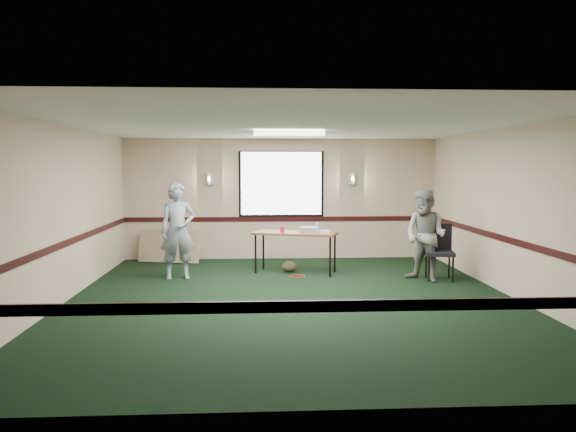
{
  "coord_description": "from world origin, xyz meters",
  "views": [
    {
      "loc": [
        -0.55,
        -8.59,
        2.07
      ],
      "look_at": [
        0.0,
        1.3,
        1.2
      ],
      "focal_mm": 35.0,
      "sensor_mm": 36.0,
      "label": 1
    }
  ],
  "objects": [
    {
      "name": "room_shell",
      "position": [
        0.0,
        2.12,
        1.58
      ],
      "size": [
        8.0,
        8.02,
        8.0
      ],
      "color": "#CBB193",
      "rests_on": "ground"
    },
    {
      "name": "person_left",
      "position": [
        -2.01,
        1.8,
        0.89
      ],
      "size": [
        0.73,
        0.56,
        1.78
      ],
      "primitive_type": "imported",
      "rotation": [
        0.0,
        0.0,
        0.23
      ],
      "color": "#445A97",
      "rests_on": "ground"
    },
    {
      "name": "game_console",
      "position": [
        0.75,
        2.12,
        0.82
      ],
      "size": [
        0.2,
        0.17,
        0.05
      ],
      "primitive_type": "cube",
      "rotation": [
        0.0,
        0.0,
        0.09
      ],
      "color": "white",
      "rests_on": "folding_table"
    },
    {
      "name": "folded_table",
      "position": [
        -2.46,
        3.6,
        0.35
      ],
      "size": [
        1.37,
        0.51,
        0.7
      ],
      "primitive_type": "cube",
      "rotation": [
        -0.21,
        0.0,
        -0.23
      ],
      "color": "tan",
      "rests_on": "ground"
    },
    {
      "name": "ground",
      "position": [
        0.0,
        0.0,
        0.0
      ],
      "size": [
        8.0,
        8.0,
        0.0
      ],
      "primitive_type": "plane",
      "color": "black",
      "rests_on": "ground"
    },
    {
      "name": "cable_coil",
      "position": [
        0.21,
        1.86,
        0.01
      ],
      "size": [
        0.39,
        0.39,
        0.01
      ],
      "primitive_type": "torus",
      "rotation": [
        0.0,
        0.0,
        -0.43
      ],
      "color": "red",
      "rests_on": "ground"
    },
    {
      "name": "projector",
      "position": [
        0.45,
        2.21,
        0.85
      ],
      "size": [
        0.37,
        0.32,
        0.11
      ],
      "primitive_type": "cube",
      "rotation": [
        0.0,
        0.0,
        -0.2
      ],
      "color": "gray",
      "rests_on": "folding_table"
    },
    {
      "name": "water_bottle",
      "position": [
        0.61,
        2.01,
        0.9
      ],
      "size": [
        0.06,
        0.06,
        0.2
      ],
      "primitive_type": "cylinder",
      "color": "#83ABD7",
      "rests_on": "folding_table"
    },
    {
      "name": "folding_table",
      "position": [
        0.2,
        2.25,
        0.74
      ],
      "size": [
        1.72,
        1.1,
        0.8
      ],
      "rotation": [
        0.0,
        0.0,
        -0.31
      ],
      "color": "brown",
      "rests_on": "ground"
    },
    {
      "name": "red_cup",
      "position": [
        -0.06,
        2.21,
        0.86
      ],
      "size": [
        0.07,
        0.07,
        0.11
      ],
      "primitive_type": "cylinder",
      "color": "#B50C27",
      "rests_on": "folding_table"
    },
    {
      "name": "person_right",
      "position": [
        2.49,
        1.32,
        0.83
      ],
      "size": [
        1.01,
        1.02,
        1.66
      ],
      "primitive_type": "imported",
      "rotation": [
        0.0,
        0.0,
        -0.83
      ],
      "color": "slate",
      "rests_on": "ground"
    },
    {
      "name": "conference_chair",
      "position": [
        2.8,
        1.48,
        0.6
      ],
      "size": [
        0.58,
        0.6,
        1.02
      ],
      "rotation": [
        0.0,
        0.0,
        -0.18
      ],
      "color": "black",
      "rests_on": "ground"
    },
    {
      "name": "duffel_bag",
      "position": [
        0.08,
        2.34,
        0.11
      ],
      "size": [
        0.35,
        0.3,
        0.21
      ],
      "primitive_type": "ellipsoid",
      "rotation": [
        0.0,
        0.0,
        -0.27
      ],
      "color": "#413D25",
      "rests_on": "ground"
    }
  ]
}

